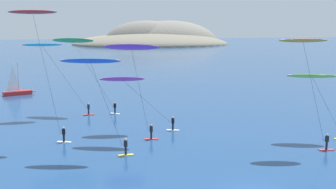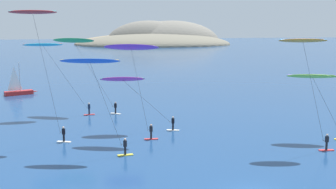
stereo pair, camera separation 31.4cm
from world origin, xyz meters
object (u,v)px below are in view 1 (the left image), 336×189
object	(u,v)px
kitesurfer_cyan	(46,50)
sailboat_near	(19,91)
kitesurfer_red	(36,25)
kitesurfer_lime	(315,80)
kitesurfer_blue	(94,69)
kitesurfer_green	(75,45)
kitesurfer_orange	(305,50)
kitesurfer_purple	(133,53)
kitesurfer_magenta	(126,83)

from	to	relation	value
kitesurfer_cyan	sailboat_near	bearing A→B (deg)	109.84
kitesurfer_red	kitesurfer_lime	bearing A→B (deg)	-7.15
kitesurfer_blue	kitesurfer_lime	bearing A→B (deg)	4.17
kitesurfer_lime	kitesurfer_green	bearing A→B (deg)	144.07
kitesurfer_lime	kitesurfer_red	distance (m)	29.84
sailboat_near	kitesurfer_red	size ratio (longest dim) A/B	0.42
kitesurfer_blue	kitesurfer_cyan	size ratio (longest dim) A/B	0.94
sailboat_near	kitesurfer_orange	xyz separation A→B (m)	(33.13, -39.17, 9.35)
kitesurfer_cyan	kitesurfer_orange	size ratio (longest dim) A/B	0.89
kitesurfer_purple	kitesurfer_magenta	xyz separation A→B (m)	(-0.50, 3.31, -3.58)
kitesurfer_lime	kitesurfer_purple	bearing A→B (deg)	169.86
kitesurfer_lime	kitesurfer_purple	xyz separation A→B (m)	(-19.22, 3.44, 2.90)
kitesurfer_lime	kitesurfer_blue	bearing A→B (deg)	-175.83
sailboat_near	kitesurfer_magenta	xyz separation A→B (m)	(16.64, -28.77, 5.16)
kitesurfer_green	kitesurfer_magenta	xyz separation A→B (m)	(5.99, -11.88, -3.77)
kitesurfer_purple	kitesurfer_red	bearing A→B (deg)	178.81
kitesurfer_green	sailboat_near	bearing A→B (deg)	122.26
kitesurfer_cyan	kitesurfer_purple	xyz separation A→B (m)	(10.25, -12.97, 0.35)
kitesurfer_cyan	kitesurfer_red	bearing A→B (deg)	-87.94
sailboat_near	kitesurfer_red	world-z (taller)	kitesurfer_red
kitesurfer_magenta	kitesurfer_green	bearing A→B (deg)	116.74
kitesurfer_lime	kitesurfer_green	size ratio (longest dim) A/B	0.69
kitesurfer_green	kitesurfer_blue	bearing A→B (deg)	-83.48
kitesurfer_red	kitesurfer_blue	bearing A→B (deg)	-43.51
kitesurfer_blue	kitesurfer_purple	size ratio (longest dim) A/B	0.90
kitesurfer_blue	kitesurfer_purple	world-z (taller)	kitesurfer_purple
kitesurfer_lime	kitesurfer_cyan	xyz separation A→B (m)	(-29.47, 16.41, 2.55)
kitesurfer_blue	kitesurfer_magenta	size ratio (longest dim) A/B	1.02
sailboat_near	kitesurfer_purple	size ratio (longest dim) A/B	0.55
kitesurfer_cyan	kitesurfer_orange	bearing A→B (deg)	-37.41
kitesurfer_cyan	kitesurfer_green	world-z (taller)	kitesurfer_green
kitesurfer_blue	kitesurfer_red	distance (m)	8.76
kitesurfer_cyan	kitesurfer_red	distance (m)	13.22
kitesurfer_lime	kitesurfer_green	distance (m)	31.90
sailboat_near	kitesurfer_lime	distance (m)	51.16
kitesurfer_magenta	kitesurfer_lime	bearing A→B (deg)	-18.88
kitesurfer_red	sailboat_near	bearing A→B (deg)	102.99
kitesurfer_green	kitesurfer_magenta	world-z (taller)	kitesurfer_green
sailboat_near	kitesurfer_cyan	xyz separation A→B (m)	(6.89, -19.10, 8.39)
kitesurfer_orange	kitesurfer_red	xyz separation A→B (m)	(-25.78, 7.30, 2.41)
sailboat_near	kitesurfer_blue	size ratio (longest dim) A/B	0.61
kitesurfer_purple	kitesurfer_orange	world-z (taller)	kitesurfer_orange
sailboat_near	kitesurfer_green	bearing A→B (deg)	-57.74
kitesurfer_red	kitesurfer_magenta	bearing A→B (deg)	18.46
kitesurfer_purple	kitesurfer_magenta	size ratio (longest dim) A/B	1.13
kitesurfer_magenta	kitesurfer_blue	bearing A→B (deg)	-113.44
sailboat_near	kitesurfer_blue	distance (m)	40.16
kitesurfer_purple	kitesurfer_cyan	bearing A→B (deg)	128.32
kitesurfer_blue	kitesurfer_lime	xyz separation A→B (m)	(23.38, 1.70, -1.88)
sailboat_near	kitesurfer_magenta	distance (m)	33.63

